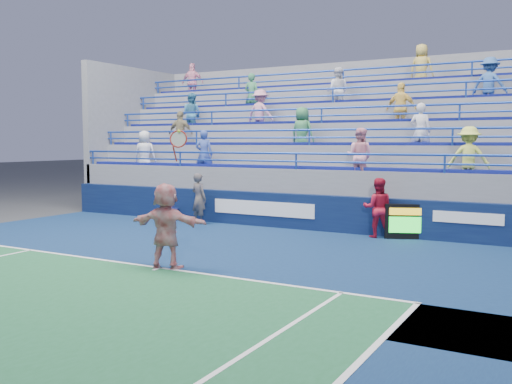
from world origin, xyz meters
The scene contains 8 objects.
ground centered at (0.00, 0.00, 0.00)m, with size 120.00×120.00×0.00m, color #333538.
sponsor_wall centered at (0.00, 6.50, 0.55)m, with size 18.00×0.32×1.10m.
bleacher_stand centered at (0.00, 10.27, 1.55)m, with size 18.00×5.60×6.13m.
serve_speed_board centered at (3.71, 6.33, 0.50)m, with size 1.38×0.70×0.99m.
judge_chair centered at (-4.48, 6.20, 0.24)m, with size 0.56×0.58×0.76m.
tennis_player centered at (0.10, 0.09, 0.93)m, with size 1.79×0.90×2.96m.
line_judge centered at (-3.15, 5.89, 0.85)m, with size 0.62×0.41×1.69m, color #141C37.
ball_girl centered at (2.81, 6.17, 0.85)m, with size 0.83×0.64×1.70m, color #A81329.
Camera 1 is at (7.67, -9.43, 2.70)m, focal length 40.00 mm.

